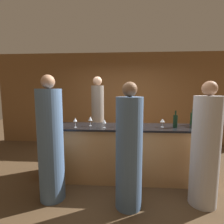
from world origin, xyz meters
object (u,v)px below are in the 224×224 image
at_px(guest_0, 205,150).
at_px(ice_bucket, 200,120).
at_px(bartender, 98,122).
at_px(wine_bottle_1, 192,118).
at_px(guest_1, 51,144).
at_px(guest_2, 129,151).
at_px(wine_bottle_0, 175,121).

distance_m(guest_0, ice_bucket, 0.87).
relative_size(bartender, wine_bottle_1, 6.59).
bearing_deg(guest_1, guest_0, 0.65).
bearing_deg(wine_bottle_1, guest_2, -139.91).
relative_size(guest_2, wine_bottle_0, 5.90).
distance_m(guest_1, wine_bottle_1, 2.59).
distance_m(guest_1, ice_bucket, 2.64).
distance_m(guest_2, ice_bucket, 1.64).
relative_size(guest_0, guest_1, 0.95).
bearing_deg(guest_1, ice_bucket, 17.83).
height_order(wine_bottle_1, ice_bucket, wine_bottle_1).
bearing_deg(wine_bottle_0, wine_bottle_1, 34.92).
relative_size(bartender, wine_bottle_0, 6.51).
bearing_deg(wine_bottle_1, wine_bottle_0, -145.08).
relative_size(guest_1, guest_2, 1.06).
bearing_deg(ice_bucket, wine_bottle_1, 127.99).
bearing_deg(ice_bucket, wine_bottle_0, -162.98).
height_order(bartender, wine_bottle_1, bartender).
xyz_separation_m(guest_0, wine_bottle_0, (-0.26, 0.63, 0.30)).
relative_size(bartender, guest_1, 1.04).
bearing_deg(ice_bucket, bartender, 162.91).
xyz_separation_m(guest_0, guest_1, (-2.27, -0.03, 0.05)).
distance_m(bartender, ice_bucket, 2.10).
distance_m(guest_2, wine_bottle_0, 1.18).
height_order(guest_1, ice_bucket, guest_1).
bearing_deg(guest_1, wine_bottle_0, 18.03).
relative_size(bartender, guest_0, 1.10).
height_order(guest_0, wine_bottle_0, guest_0).
distance_m(guest_1, wine_bottle_0, 2.13).
bearing_deg(bartender, ice_bucket, 162.91).
relative_size(wine_bottle_0, ice_bucket, 1.40).
relative_size(bartender, guest_2, 1.10).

